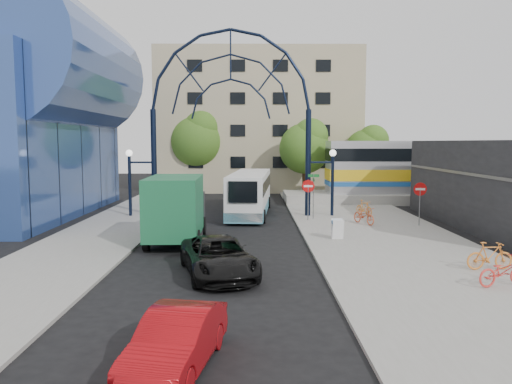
{
  "coord_description": "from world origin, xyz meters",
  "views": [
    {
      "loc": [
        1.4,
        -18.35,
        4.9
      ],
      "look_at": [
        1.56,
        6.0,
        2.46
      ],
      "focal_mm": 35.0,
      "sensor_mm": 36.0,
      "label": 1
    }
  ],
  "objects_px": {
    "train_car": "(481,167)",
    "bike_far_a": "(503,271)",
    "tree_north_a": "(306,146)",
    "tree_north_b": "(198,138)",
    "street_name_sign": "(314,187)",
    "city_bus": "(250,193)",
    "bike_far_b": "(490,256)",
    "do_not_enter_sign": "(420,193)",
    "stop_sign": "(308,190)",
    "green_truck": "(177,209)",
    "red_sedan": "(176,341)",
    "tree_north_c": "(368,149)",
    "bike_near_b": "(364,208)",
    "sandwich_board": "(338,227)",
    "gateway_arch": "(231,85)",
    "bike_near_a": "(364,216)",
    "black_suv": "(218,257)"
  },
  "relations": [
    {
      "from": "train_car",
      "to": "bike_far_a",
      "type": "height_order",
      "value": "train_car"
    },
    {
      "from": "tree_north_a",
      "to": "tree_north_b",
      "type": "distance_m",
      "value": 10.79
    },
    {
      "from": "street_name_sign",
      "to": "city_bus",
      "type": "bearing_deg",
      "value": 145.33
    },
    {
      "from": "city_bus",
      "to": "bike_far_b",
      "type": "bearing_deg",
      "value": -55.19
    },
    {
      "from": "street_name_sign",
      "to": "tree_north_b",
      "type": "height_order",
      "value": "tree_north_b"
    },
    {
      "from": "do_not_enter_sign",
      "to": "stop_sign",
      "type": "bearing_deg",
      "value": 162.12
    },
    {
      "from": "street_name_sign",
      "to": "green_truck",
      "type": "xyz_separation_m",
      "value": [
        -7.52,
        -6.68,
        -0.5
      ]
    },
    {
      "from": "train_car",
      "to": "green_truck",
      "type": "relative_size",
      "value": 3.83
    },
    {
      "from": "tree_north_b",
      "to": "red_sedan",
      "type": "xyz_separation_m",
      "value": [
        3.63,
        -37.91,
        -4.62
      ]
    },
    {
      "from": "tree_north_c",
      "to": "bike_near_b",
      "type": "height_order",
      "value": "tree_north_c"
    },
    {
      "from": "tree_north_a",
      "to": "tree_north_b",
      "type": "relative_size",
      "value": 0.88
    },
    {
      "from": "sandwich_board",
      "to": "tree_north_b",
      "type": "bearing_deg",
      "value": 111.59
    },
    {
      "from": "bike_near_b",
      "to": "green_truck",
      "type": "bearing_deg",
      "value": -168.21
    },
    {
      "from": "city_bus",
      "to": "street_name_sign",
      "type": "bearing_deg",
      "value": -30.37
    },
    {
      "from": "gateway_arch",
      "to": "train_car",
      "type": "bearing_deg",
      "value": 21.8
    },
    {
      "from": "red_sedan",
      "to": "green_truck",
      "type": "bearing_deg",
      "value": 108.73
    },
    {
      "from": "stop_sign",
      "to": "bike_far_b",
      "type": "distance_m",
      "value": 13.31
    },
    {
      "from": "sandwich_board",
      "to": "bike_near_b",
      "type": "xyz_separation_m",
      "value": [
        3.07,
        7.86,
        -0.12
      ]
    },
    {
      "from": "gateway_arch",
      "to": "stop_sign",
      "type": "bearing_deg",
      "value": -22.63
    },
    {
      "from": "city_bus",
      "to": "bike_near_b",
      "type": "bearing_deg",
      "value": -7.19
    },
    {
      "from": "bike_far_a",
      "to": "street_name_sign",
      "type": "bearing_deg",
      "value": 0.29
    },
    {
      "from": "tree_north_b",
      "to": "tree_north_c",
      "type": "distance_m",
      "value": 16.15
    },
    {
      "from": "bike_near_b",
      "to": "bike_far_a",
      "type": "xyz_separation_m",
      "value": [
        1.07,
        -16.0,
        -0.0
      ]
    },
    {
      "from": "tree_north_a",
      "to": "green_truck",
      "type": "height_order",
      "value": "tree_north_a"
    },
    {
      "from": "city_bus",
      "to": "green_truck",
      "type": "bearing_deg",
      "value": -106.31
    },
    {
      "from": "tree_north_c",
      "to": "bike_near_b",
      "type": "relative_size",
      "value": 3.87
    },
    {
      "from": "bike_far_b",
      "to": "street_name_sign",
      "type": "bearing_deg",
      "value": 18.42
    },
    {
      "from": "tree_north_c",
      "to": "bike_far_b",
      "type": "bearing_deg",
      "value": -93.73
    },
    {
      "from": "tree_north_c",
      "to": "city_bus",
      "type": "bearing_deg",
      "value": -130.91
    },
    {
      "from": "street_name_sign",
      "to": "bike_far_a",
      "type": "distance_m",
      "value": 15.52
    },
    {
      "from": "do_not_enter_sign",
      "to": "bike_near_b",
      "type": "distance_m",
      "value": 4.69
    },
    {
      "from": "bike_near_b",
      "to": "train_car",
      "type": "bearing_deg",
      "value": 11.79
    },
    {
      "from": "stop_sign",
      "to": "green_truck",
      "type": "distance_m",
      "value": 9.37
    },
    {
      "from": "gateway_arch",
      "to": "sandwich_board",
      "type": "relative_size",
      "value": 13.8
    },
    {
      "from": "gateway_arch",
      "to": "bike_far_a",
      "type": "relative_size",
      "value": 7.17
    },
    {
      "from": "do_not_enter_sign",
      "to": "bike_far_a",
      "type": "distance_m",
      "value": 12.31
    },
    {
      "from": "city_bus",
      "to": "red_sedan",
      "type": "distance_m",
      "value": 23.39
    },
    {
      "from": "sandwich_board",
      "to": "stop_sign",
      "type": "bearing_deg",
      "value": 97.57
    },
    {
      "from": "stop_sign",
      "to": "green_truck",
      "type": "height_order",
      "value": "green_truck"
    },
    {
      "from": "sandwich_board",
      "to": "bike_near_a",
      "type": "relative_size",
      "value": 0.52
    },
    {
      "from": "do_not_enter_sign",
      "to": "city_bus",
      "type": "height_order",
      "value": "city_bus"
    },
    {
      "from": "tree_north_c",
      "to": "black_suv",
      "type": "distance_m",
      "value": 30.95
    },
    {
      "from": "black_suv",
      "to": "bike_far_a",
      "type": "distance_m",
      "value": 9.76
    },
    {
      "from": "tree_north_b",
      "to": "tree_north_c",
      "type": "relative_size",
      "value": 1.23
    },
    {
      "from": "stop_sign",
      "to": "bike_near_b",
      "type": "height_order",
      "value": "stop_sign"
    },
    {
      "from": "bike_near_a",
      "to": "bike_near_b",
      "type": "distance_m",
      "value": 3.41
    },
    {
      "from": "sandwich_board",
      "to": "bike_far_a",
      "type": "distance_m",
      "value": 9.13
    },
    {
      "from": "stop_sign",
      "to": "tree_north_b",
      "type": "xyz_separation_m",
      "value": [
        -8.68,
        17.93,
        3.27
      ]
    },
    {
      "from": "tree_north_a",
      "to": "bike_near_a",
      "type": "height_order",
      "value": "tree_north_a"
    },
    {
      "from": "stop_sign",
      "to": "street_name_sign",
      "type": "distance_m",
      "value": 0.74
    }
  ]
}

